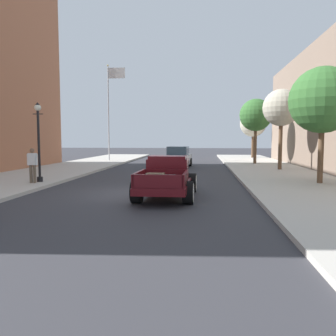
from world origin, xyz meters
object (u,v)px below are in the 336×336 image
(flagpole, at_px, (111,102))
(pedestrian_sidewalk_left, at_px, (32,163))
(street_tree_nearest, at_px, (323,100))
(street_lamp_near, at_px, (39,136))
(street_tree_second, at_px, (281,108))
(car_background_grey, at_px, (178,158))
(street_tree_farthest, at_px, (253,124))
(hotrod_truck_maroon, at_px, (168,177))
(street_tree_third, at_px, (256,115))

(flagpole, bearing_deg, pedestrian_sidewalk_left, -87.37)
(pedestrian_sidewalk_left, xyz_separation_m, street_tree_nearest, (13.59, 1.37, 2.95))
(street_lamp_near, bearing_deg, pedestrian_sidewalk_left, -100.22)
(street_tree_nearest, xyz_separation_m, street_tree_second, (-0.26, 7.30, 0.29))
(car_background_grey, relative_size, street_tree_farthest, 0.85)
(flagpole, distance_m, street_tree_nearest, 21.48)
(car_background_grey, relative_size, pedestrian_sidewalk_left, 2.67)
(pedestrian_sidewalk_left, distance_m, flagpole, 17.87)
(hotrod_truck_maroon, xyz_separation_m, street_tree_nearest, (6.94, 3.57, 3.28))
(hotrod_truck_maroon, height_order, street_tree_farthest, street_tree_farthest)
(hotrod_truck_maroon, height_order, street_tree_second, street_tree_second)
(flagpole, bearing_deg, street_tree_nearest, -47.79)
(street_tree_farthest, bearing_deg, car_background_grey, -121.59)
(street_lamp_near, bearing_deg, car_background_grey, 61.14)
(pedestrian_sidewalk_left, xyz_separation_m, street_tree_third, (12.49, 14.24, 3.13))
(hotrod_truck_maroon, distance_m, street_tree_farthest, 26.98)
(street_tree_second, distance_m, street_tree_farthest, 15.01)
(car_background_grey, height_order, pedestrian_sidewalk_left, pedestrian_sidewalk_left)
(car_background_grey, bearing_deg, street_tree_third, 23.44)
(street_tree_nearest, bearing_deg, flagpole, 132.21)
(street_tree_second, bearing_deg, street_tree_farthest, 88.86)
(pedestrian_sidewalk_left, height_order, street_tree_farthest, street_tree_farthest)
(flagpole, xyz_separation_m, street_tree_third, (13.28, -2.98, -1.55))
(car_background_grey, height_order, street_tree_nearest, street_tree_nearest)
(street_lamp_near, distance_m, street_tree_nearest, 13.63)
(street_lamp_near, relative_size, flagpole, 0.42)
(pedestrian_sidewalk_left, relative_size, street_lamp_near, 0.43)
(street_tree_second, relative_size, street_tree_third, 1.00)
(hotrod_truck_maroon, relative_size, flagpole, 0.54)
(car_background_grey, bearing_deg, hotrod_truck_maroon, -87.85)
(street_tree_third, xyz_separation_m, street_tree_farthest, (1.14, 9.42, -0.33))
(car_background_grey, relative_size, street_tree_second, 0.81)
(street_lamp_near, bearing_deg, hotrod_truck_maroon, -22.48)
(street_tree_nearest, height_order, street_tree_third, street_tree_third)
(hotrod_truck_maroon, relative_size, street_tree_second, 0.91)
(street_tree_nearest, bearing_deg, street_tree_third, 94.92)
(street_tree_nearest, bearing_deg, hotrod_truck_maroon, -152.76)
(street_tree_farthest, bearing_deg, street_tree_second, -91.14)
(hotrod_truck_maroon, distance_m, flagpole, 21.40)
(car_background_grey, xyz_separation_m, street_tree_nearest, (7.45, -10.13, 3.27))
(pedestrian_sidewalk_left, relative_size, street_tree_farthest, 0.32)
(car_background_grey, height_order, flagpole, flagpole)
(car_background_grey, relative_size, street_tree_nearest, 0.81)
(hotrod_truck_maroon, bearing_deg, pedestrian_sidewalk_left, 161.68)
(car_background_grey, distance_m, street_tree_third, 7.73)
(hotrod_truck_maroon, distance_m, car_background_grey, 13.71)
(car_background_grey, bearing_deg, street_tree_nearest, -53.66)
(hotrod_truck_maroon, distance_m, street_lamp_near, 7.29)
(car_background_grey, distance_m, street_tree_second, 8.50)
(pedestrian_sidewalk_left, xyz_separation_m, street_tree_farthest, (13.63, 23.66, 2.81))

